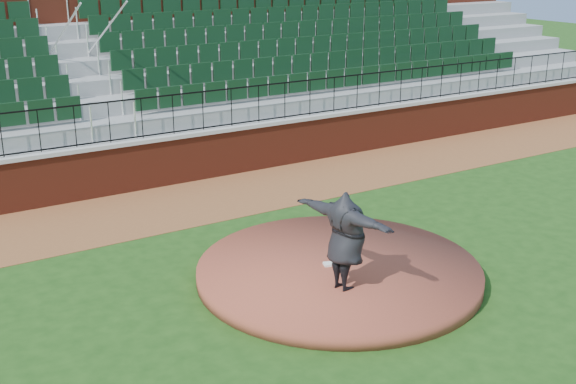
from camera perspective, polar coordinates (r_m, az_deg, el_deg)
name	(u,v)px	position (r m, az deg, el deg)	size (l,w,h in m)	color
ground	(331,281)	(13.41, 3.41, -7.01)	(90.00, 90.00, 0.00)	#1B4012
warning_track	(203,199)	(17.75, -6.66, -0.56)	(34.00, 3.20, 0.01)	brown
field_wall	(175,160)	(18.97, -8.82, 2.48)	(34.00, 0.35, 1.20)	maroon
wall_cap	(174,136)	(18.81, -8.91, 4.38)	(34.00, 0.45, 0.10)	#B7B7B7
wall_railing	(173,115)	(18.68, -9.00, 6.02)	(34.00, 0.05, 1.00)	black
seating_stands	(133,79)	(21.08, -12.03, 8.64)	(34.00, 5.10, 4.60)	gray
concourse_wall	(100,52)	(23.64, -14.51, 10.60)	(34.00, 0.50, 5.50)	maroon
pitchers_mound	(339,272)	(13.51, 3.99, -6.25)	(5.22, 5.22, 0.25)	brown
pitching_rubber	(340,263)	(13.51, 4.13, -5.56)	(0.64, 0.16, 0.04)	white
pitcher	(346,241)	(12.26, 4.53, -3.83)	(2.15, 0.58, 1.75)	black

